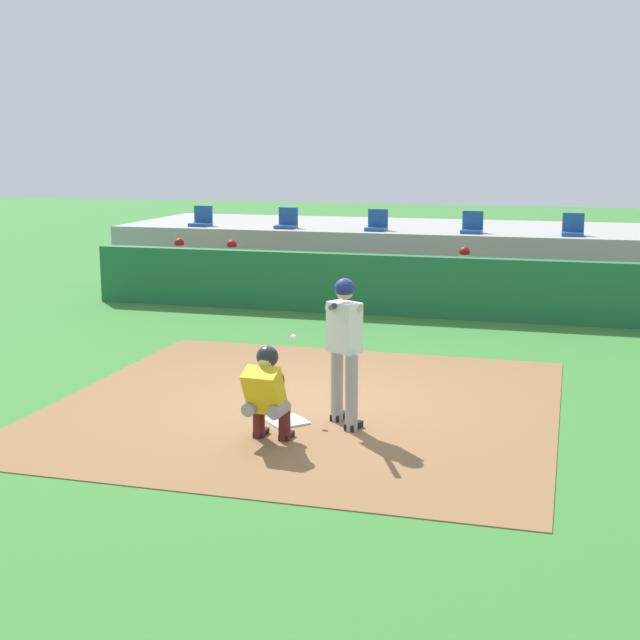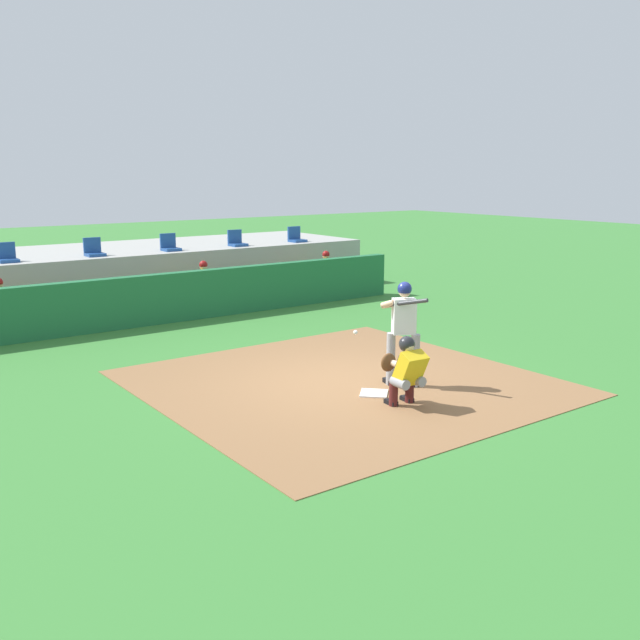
# 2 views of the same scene
# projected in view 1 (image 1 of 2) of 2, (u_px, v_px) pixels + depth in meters

# --- Properties ---
(ground_plane) EXTENTS (80.00, 80.00, 0.00)m
(ground_plane) POSITION_uv_depth(u_px,v_px,m) (305.00, 405.00, 11.69)
(ground_plane) COLOR #387A33
(dirt_infield) EXTENTS (6.40, 6.40, 0.01)m
(dirt_infield) POSITION_uv_depth(u_px,v_px,m) (305.00, 405.00, 11.69)
(dirt_infield) COLOR olive
(dirt_infield) RESTS_ON ground
(home_plate) EXTENTS (0.62, 0.62, 0.02)m
(home_plate) POSITION_uv_depth(u_px,v_px,m) (287.00, 421.00, 10.93)
(home_plate) COLOR white
(home_plate) RESTS_ON dirt_infield
(batter_at_plate) EXTENTS (0.55, 0.90, 1.80)m
(batter_at_plate) POSITION_uv_depth(u_px,v_px,m) (344.00, 342.00, 10.63)
(batter_at_plate) COLOR #99999E
(batter_at_plate) RESTS_ON ground
(catcher_crouched) EXTENTS (0.50, 1.54, 1.13)m
(catcher_crouched) POSITION_uv_depth(u_px,v_px,m) (267.00, 390.00, 10.13)
(catcher_crouched) COLOR gray
(catcher_crouched) RESTS_ON ground
(dugout_wall) EXTENTS (13.00, 0.30, 1.20)m
(dugout_wall) POSITION_uv_depth(u_px,v_px,m) (399.00, 286.00, 17.72)
(dugout_wall) COLOR #1E6638
(dugout_wall) RESTS_ON ground
(dugout_bench) EXTENTS (11.80, 0.44, 0.45)m
(dugout_bench) POSITION_uv_depth(u_px,v_px,m) (408.00, 296.00, 18.73)
(dugout_bench) COLOR olive
(dugout_bench) RESTS_ON ground
(dugout_player_0) EXTENTS (0.49, 0.70, 1.30)m
(dugout_player_0) POSITION_uv_depth(u_px,v_px,m) (178.00, 267.00, 19.87)
(dugout_player_0) COLOR #939399
(dugout_player_0) RESTS_ON ground
(dugout_player_1) EXTENTS (0.49, 0.70, 1.30)m
(dugout_player_1) POSITION_uv_depth(u_px,v_px,m) (230.00, 269.00, 19.54)
(dugout_player_1) COLOR #939399
(dugout_player_1) RESTS_ON ground
(dugout_player_2) EXTENTS (0.49, 0.70, 1.30)m
(dugout_player_2) POSITION_uv_depth(u_px,v_px,m) (463.00, 278.00, 18.20)
(dugout_player_2) COLOR #939399
(dugout_player_2) RESTS_ON ground
(stands_platform) EXTENTS (15.00, 4.40, 1.40)m
(stands_platform) POSITION_uv_depth(u_px,v_px,m) (433.00, 255.00, 21.86)
(stands_platform) COLOR #9E9E99
(stands_platform) RESTS_ON ground
(stadium_seat_0) EXTENTS (0.46, 0.46, 0.48)m
(stadium_seat_0) POSITION_uv_depth(u_px,v_px,m) (202.00, 220.00, 21.70)
(stadium_seat_0) COLOR #1E478C
(stadium_seat_0) RESTS_ON stands_platform
(stadium_seat_1) EXTENTS (0.46, 0.46, 0.48)m
(stadium_seat_1) POSITION_uv_depth(u_px,v_px,m) (287.00, 222.00, 21.12)
(stadium_seat_1) COLOR #1E478C
(stadium_seat_1) RESTS_ON stands_platform
(stadium_seat_2) EXTENTS (0.46, 0.46, 0.48)m
(stadium_seat_2) POSITION_uv_depth(u_px,v_px,m) (377.00, 225.00, 20.55)
(stadium_seat_2) COLOR #1E478C
(stadium_seat_2) RESTS_ON stands_platform
(stadium_seat_3) EXTENTS (0.46, 0.46, 0.48)m
(stadium_seat_3) POSITION_uv_depth(u_px,v_px,m) (472.00, 227.00, 19.97)
(stadium_seat_3) COLOR #1E478C
(stadium_seat_3) RESTS_ON stands_platform
(stadium_seat_4) EXTENTS (0.46, 0.46, 0.48)m
(stadium_seat_4) POSITION_uv_depth(u_px,v_px,m) (573.00, 229.00, 19.40)
(stadium_seat_4) COLOR #1E478C
(stadium_seat_4) RESTS_ON stands_platform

